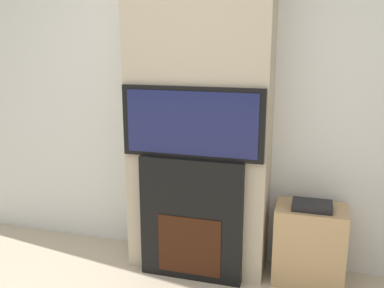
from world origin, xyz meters
The scene contains 5 objects.
wall_back centered at (0.00, 2.03, 1.35)m, with size 6.00×0.06×2.70m.
chimney_breast centered at (0.00, 1.82, 1.35)m, with size 1.00×0.37×2.70m.
fireplace centered at (0.00, 1.63, 0.44)m, with size 0.73×0.15×0.89m.
television centered at (0.00, 1.63, 1.13)m, with size 0.98×0.07×0.49m.
media_stand centered at (0.81, 1.80, 0.29)m, with size 0.48×0.32×0.61m.
Camera 1 is at (0.78, -1.06, 1.67)m, focal length 40.00 mm.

